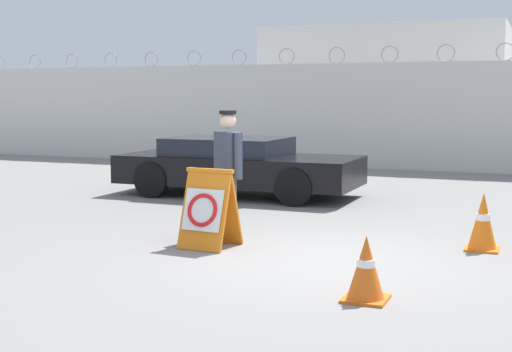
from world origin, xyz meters
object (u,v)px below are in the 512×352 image
object	(u,v)px
barricade_sign	(208,208)
traffic_cone_near	(483,222)
parked_car_front_coupe	(237,165)
traffic_cone_mid	(366,268)
security_guard	(228,167)

from	to	relation	value
barricade_sign	traffic_cone_near	xyz separation A→B (m)	(3.38, 1.18, -0.15)
traffic_cone_near	parked_car_front_coupe	world-z (taller)	parked_car_front_coupe
barricade_sign	parked_car_front_coupe	xyz separation A→B (m)	(-1.61, 4.63, 0.09)
barricade_sign	parked_car_front_coupe	size ratio (longest dim) A/B	0.22
traffic_cone_near	traffic_cone_mid	distance (m)	2.95
security_guard	parked_car_front_coupe	size ratio (longest dim) A/B	0.38
traffic_cone_near	traffic_cone_mid	bearing A→B (deg)	-107.22
barricade_sign	traffic_cone_mid	distance (m)	3.00
barricade_sign	security_guard	bearing A→B (deg)	95.55
security_guard	traffic_cone_near	xyz separation A→B (m)	(3.39, 0.52, -0.63)
barricade_sign	parked_car_front_coupe	distance (m)	4.90
barricade_sign	security_guard	distance (m)	0.82
traffic_cone_mid	barricade_sign	bearing A→B (deg)	146.90
traffic_cone_near	parked_car_front_coupe	size ratio (longest dim) A/B	0.16
parked_car_front_coupe	security_guard	bearing A→B (deg)	-68.09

